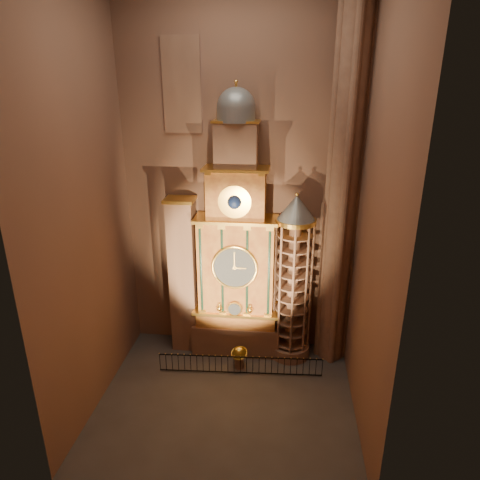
# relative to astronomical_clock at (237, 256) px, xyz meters

# --- Properties ---
(floor) EXTENTS (14.00, 14.00, 0.00)m
(floor) POSITION_rel_astronomical_clock_xyz_m (0.00, -4.96, -6.68)
(floor) COLOR #383330
(floor) RESTS_ON ground
(wall_back) EXTENTS (22.00, 0.00, 22.00)m
(wall_back) POSITION_rel_astronomical_clock_xyz_m (0.00, 1.04, 4.32)
(wall_back) COLOR #8B5F4A
(wall_back) RESTS_ON floor
(wall_left) EXTENTS (0.00, 22.00, 22.00)m
(wall_left) POSITION_rel_astronomical_clock_xyz_m (-7.00, -4.96, 4.32)
(wall_left) COLOR #8B5F4A
(wall_left) RESTS_ON floor
(wall_right) EXTENTS (0.00, 22.00, 22.00)m
(wall_right) POSITION_rel_astronomical_clock_xyz_m (7.00, -4.96, 4.32)
(wall_right) COLOR #8B5F4A
(wall_right) RESTS_ON floor
(astronomical_clock) EXTENTS (5.60, 2.41, 16.70)m
(astronomical_clock) POSITION_rel_astronomical_clock_xyz_m (0.00, 0.00, 0.00)
(astronomical_clock) COLOR #8C634C
(astronomical_clock) RESTS_ON floor
(portrait_tower) EXTENTS (1.80, 1.60, 10.20)m
(portrait_tower) POSITION_rel_astronomical_clock_xyz_m (-3.40, 0.02, -1.53)
(portrait_tower) COLOR #8C634C
(portrait_tower) RESTS_ON floor
(stair_turret) EXTENTS (2.50, 2.50, 10.80)m
(stair_turret) POSITION_rel_astronomical_clock_xyz_m (3.50, -0.26, -1.41)
(stair_turret) COLOR #8C634C
(stair_turret) RESTS_ON floor
(gothic_pier) EXTENTS (2.04, 2.04, 22.00)m
(gothic_pier) POSITION_rel_astronomical_clock_xyz_m (6.10, 0.04, 4.32)
(gothic_pier) COLOR #8C634C
(gothic_pier) RESTS_ON floor
(stained_glass_window) EXTENTS (2.20, 0.14, 5.20)m
(stained_glass_window) POSITION_rel_astronomical_clock_xyz_m (-3.20, 0.95, 9.82)
(stained_glass_window) COLOR navy
(stained_glass_window) RESTS_ON wall_back
(celestial_globe) EXTENTS (1.26, 1.22, 1.47)m
(celestial_globe) POSITION_rel_astronomical_clock_xyz_m (0.39, -2.03, -5.80)
(celestial_globe) COLOR #8C634C
(celestial_globe) RESTS_ON floor
(iron_railing) EXTENTS (9.80, 0.60, 1.18)m
(iron_railing) POSITION_rel_astronomical_clock_xyz_m (0.53, -2.66, -6.04)
(iron_railing) COLOR black
(iron_railing) RESTS_ON floor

